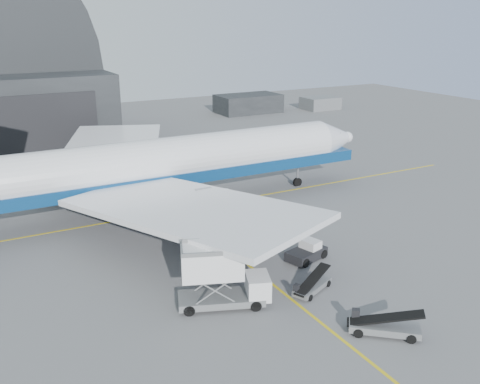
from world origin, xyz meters
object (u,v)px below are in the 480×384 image
catering_truck (220,277)px  pushback_tug (307,252)px  airliner (162,164)px  belt_loader_b (384,326)px  belt_loader_a (312,286)px

catering_truck → pushback_tug: (10.44, 3.61, -1.73)m
airliner → belt_loader_b: (4.34, -30.71, -4.64)m
catering_truck → belt_loader_b: (8.12, -8.67, -1.78)m
catering_truck → belt_loader_a: (7.31, -1.48, -1.88)m
catering_truck → belt_loader_b: bearing=-26.2°
belt_loader_a → pushback_tug: bearing=34.2°
pushback_tug → belt_loader_b: belt_loader_b is taller
airliner → belt_loader_b: 31.36m
belt_loader_b → pushback_tug: bearing=119.1°
catering_truck → belt_loader_b: size_ratio=1.55×
pushback_tug → belt_loader_a: pushback_tug is taller
pushback_tug → belt_loader_b: size_ratio=0.88×
catering_truck → belt_loader_a: 7.69m
catering_truck → belt_loader_b: catering_truck is taller
belt_loader_b → catering_truck: bearing=172.9°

